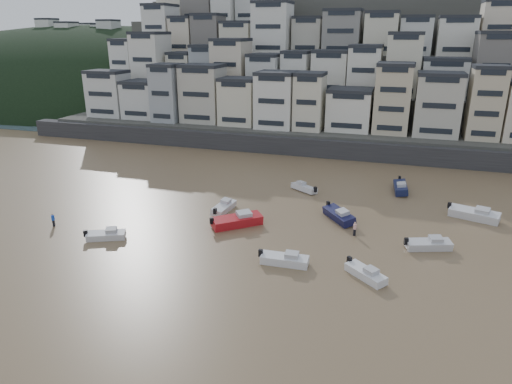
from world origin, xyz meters
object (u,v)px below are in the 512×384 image
(boat_c, at_px, (237,219))
(boat_g, at_px, (474,213))
(boat_f, at_px, (224,206))
(boat_i, at_px, (401,186))
(boat_b, at_px, (366,272))
(boat_e, at_px, (339,214))
(person_pink, at_px, (355,229))
(boat_j, at_px, (106,234))
(boat_d, at_px, (429,243))
(boat_h, at_px, (304,187))
(boat_a, at_px, (285,258))
(person_blue, at_px, (53,220))

(boat_c, height_order, boat_g, boat_c)
(boat_f, bearing_deg, boat_i, -50.69)
(boat_b, height_order, boat_e, boat_e)
(boat_b, height_order, person_pink, person_pink)
(boat_j, bearing_deg, boat_i, 16.35)
(boat_d, bearing_deg, boat_e, 134.00)
(boat_c, distance_m, boat_d, 22.88)
(boat_i, bearing_deg, boat_h, -78.03)
(boat_h, distance_m, boat_i, 14.83)
(boat_a, height_order, boat_j, boat_a)
(boat_i, bearing_deg, boat_g, 42.69)
(boat_d, relative_size, boat_h, 1.11)
(boat_f, bearing_deg, boat_c, -135.76)
(boat_g, height_order, boat_i, boat_g)
(boat_f, relative_size, boat_i, 0.88)
(boat_c, xyz_separation_m, boat_i, (19.49, 20.09, -0.11))
(boat_d, xyz_separation_m, person_blue, (-44.98, -7.55, 0.12))
(boat_c, distance_m, person_blue, 23.22)
(person_pink, bearing_deg, boat_b, -77.74)
(boat_d, relative_size, person_pink, 3.17)
(person_blue, relative_size, person_pink, 1.00)
(boat_e, bearing_deg, boat_f, -121.54)
(boat_b, height_order, boat_h, boat_b)
(boat_d, relative_size, boat_f, 1.01)
(boat_f, bearing_deg, boat_e, -79.10)
(boat_h, height_order, person_pink, person_pink)
(boat_b, relative_size, boat_h, 1.03)
(boat_e, bearing_deg, boat_d, 25.46)
(boat_e, distance_m, person_pink, 4.92)
(boat_i, xyz_separation_m, boat_j, (-32.95, -28.51, -0.19))
(boat_a, distance_m, boat_i, 30.24)
(boat_f, distance_m, person_blue, 21.79)
(boat_f, xyz_separation_m, person_blue, (-18.68, -11.23, 0.12))
(boat_j, xyz_separation_m, person_blue, (-8.65, 1.31, 0.21))
(boat_d, relative_size, boat_j, 1.13)
(boat_c, xyz_separation_m, person_pink, (14.50, 1.62, -0.09))
(person_blue, bearing_deg, person_pink, 13.42)
(boat_b, xyz_separation_m, person_blue, (-38.76, 1.17, 0.18))
(boat_i, bearing_deg, boat_a, -26.78)
(person_pink, bearing_deg, boat_h, 123.01)
(boat_f, xyz_separation_m, boat_i, (22.92, 15.97, 0.11))
(boat_f, bearing_deg, boat_h, -32.40)
(boat_a, xyz_separation_m, boat_c, (-8.24, 7.98, 0.21))
(boat_d, xyz_separation_m, boat_j, (-36.32, -8.86, -0.09))
(boat_e, relative_size, boat_g, 0.92)
(boat_h, bearing_deg, boat_j, 85.23)
(boat_a, bearing_deg, person_pink, 54.69)
(boat_a, relative_size, boat_d, 1.00)
(boat_c, relative_size, boat_e, 1.15)
(boat_i, bearing_deg, boat_e, -32.67)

